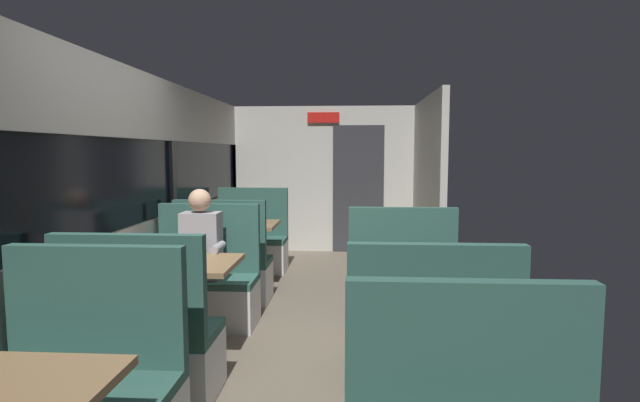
% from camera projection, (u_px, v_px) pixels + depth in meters
% --- Properties ---
extents(ground_plane, '(3.30, 9.20, 0.02)m').
position_uv_depth(ground_plane, '(293.00, 359.00, 3.85)').
color(ground_plane, '#665B4C').
extents(carriage_window_panel_left, '(0.09, 8.48, 2.30)m').
position_uv_depth(carriage_window_panel_left, '(105.00, 214.00, 3.83)').
color(carriage_window_panel_left, beige).
rests_on(carriage_window_panel_left, ground_plane).
extents(carriage_end_bulkhead, '(2.90, 0.11, 2.30)m').
position_uv_depth(carriage_end_bulkhead, '(327.00, 180.00, 7.90)').
color(carriage_end_bulkhead, beige).
rests_on(carriage_end_bulkhead, ground_plane).
extents(carriage_aisle_panel_right, '(0.08, 2.40, 2.30)m').
position_uv_depth(carriage_aisle_panel_right, '(427.00, 185.00, 6.63)').
color(carriage_aisle_panel_right, beige).
rests_on(carriage_aisle_panel_right, ground_plane).
extents(dining_table_mid_window, '(0.90, 0.70, 0.74)m').
position_uv_depth(dining_table_mid_window, '(178.00, 274.00, 3.85)').
color(dining_table_mid_window, '#9E9EA3').
rests_on(dining_table_mid_window, ground_plane).
extents(bench_mid_window_facing_end, '(0.95, 0.50, 1.10)m').
position_uv_depth(bench_mid_window_facing_end, '(142.00, 349.00, 3.19)').
color(bench_mid_window_facing_end, silver).
rests_on(bench_mid_window_facing_end, ground_plane).
extents(bench_mid_window_facing_entry, '(0.95, 0.50, 1.10)m').
position_uv_depth(bench_mid_window_facing_entry, '(205.00, 289.00, 4.58)').
color(bench_mid_window_facing_entry, silver).
rests_on(bench_mid_window_facing_entry, ground_plane).
extents(dining_table_far_window, '(0.90, 0.70, 0.74)m').
position_uv_depth(dining_table_far_window, '(239.00, 231.00, 5.94)').
color(dining_table_far_window, '#9E9EA3').
rests_on(dining_table_far_window, ground_plane).
extents(bench_far_window_facing_end, '(0.95, 0.50, 1.10)m').
position_uv_depth(bench_far_window_facing_end, '(225.00, 271.00, 5.27)').
color(bench_far_window_facing_end, silver).
rests_on(bench_far_window_facing_end, ground_plane).
extents(bench_far_window_facing_entry, '(0.95, 0.50, 1.10)m').
position_uv_depth(bench_far_window_facing_entry, '(251.00, 246.00, 6.66)').
color(bench_far_window_facing_entry, silver).
rests_on(bench_far_window_facing_entry, ground_plane).
extents(dining_table_rear_aisle, '(0.90, 0.70, 0.74)m').
position_uv_depth(dining_table_rear_aisle, '(415.00, 285.00, 3.54)').
color(dining_table_rear_aisle, '#9E9EA3').
rests_on(dining_table_rear_aisle, ground_plane).
extents(bench_rear_aisle_facing_end, '(0.95, 0.50, 1.10)m').
position_uv_depth(bench_rear_aisle_facing_end, '(429.00, 370.00, 2.88)').
color(bench_rear_aisle_facing_end, silver).
rests_on(bench_rear_aisle_facing_end, ground_plane).
extents(bench_rear_aisle_facing_entry, '(0.95, 0.50, 1.10)m').
position_uv_depth(bench_rear_aisle_facing_entry, '(404.00, 299.00, 4.27)').
color(bench_rear_aisle_facing_entry, silver).
rests_on(bench_rear_aisle_facing_entry, ground_plane).
extents(seated_passenger, '(0.47, 0.55, 1.26)m').
position_uv_depth(seated_passenger, '(203.00, 268.00, 4.49)').
color(seated_passenger, '#26262D').
rests_on(seated_passenger, ground_plane).
extents(coffee_cup_primary, '(0.07, 0.07, 0.09)m').
position_uv_depth(coffee_cup_primary, '(411.00, 265.00, 3.52)').
color(coffee_cup_primary, '#26598C').
rests_on(coffee_cup_primary, dining_table_rear_aisle).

